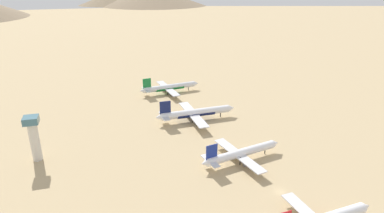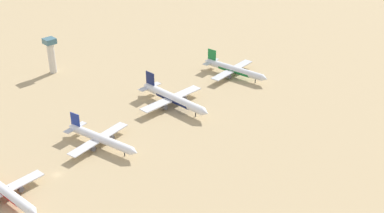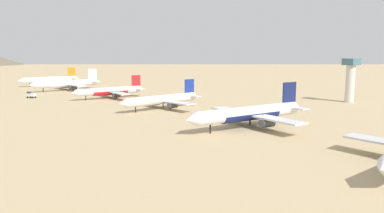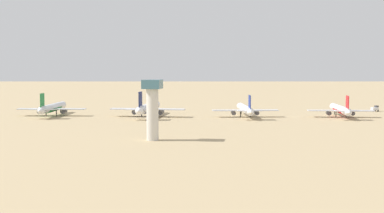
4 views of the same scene
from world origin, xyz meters
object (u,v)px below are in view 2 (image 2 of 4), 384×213
(parked_jet_2, at_px, (5,191))
(control_tower, at_px, (51,53))
(parked_jet_4, at_px, (173,98))
(parked_jet_5, at_px, (234,70))
(parked_jet_3, at_px, (100,139))

(parked_jet_2, xyz_separation_m, control_tower, (-108.71, 85.18, 9.23))
(parked_jet_4, bearing_deg, parked_jet_2, -81.86)
(parked_jet_5, bearing_deg, parked_jet_2, -83.07)
(parked_jet_2, relative_size, parked_jet_4, 0.86)
(parked_jet_2, relative_size, parked_jet_3, 0.99)
(parked_jet_3, bearing_deg, parked_jet_5, 96.15)
(parked_jet_2, bearing_deg, parked_jet_3, 98.54)
(parked_jet_5, xyz_separation_m, control_tower, (-88.16, -83.90, 8.92))
(parked_jet_3, height_order, parked_jet_5, parked_jet_5)
(parked_jet_2, height_order, parked_jet_4, parked_jet_4)
(parked_jet_3, distance_m, parked_jet_4, 56.85)
(control_tower, bearing_deg, parked_jet_3, -16.80)
(parked_jet_4, xyz_separation_m, control_tower, (-92.81, -26.00, 8.51))
(parked_jet_4, relative_size, parked_jet_5, 1.09)
(parked_jet_3, height_order, control_tower, control_tower)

